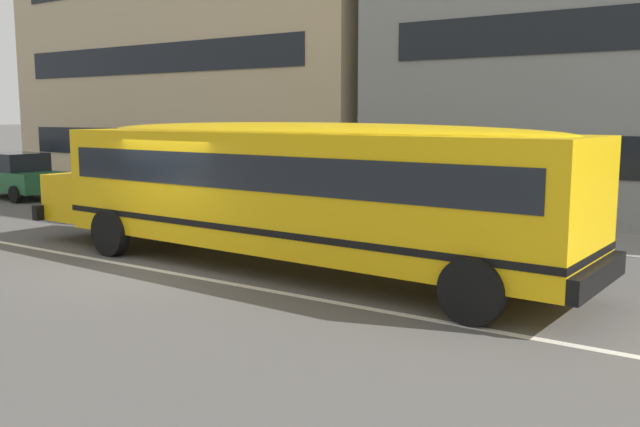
# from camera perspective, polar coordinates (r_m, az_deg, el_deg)

# --- Properties ---
(ground_plane) EXTENTS (400.00, 400.00, 0.00)m
(ground_plane) POSITION_cam_1_polar(r_m,az_deg,el_deg) (13.92, -13.61, -4.52)
(ground_plane) COLOR #54514F
(sidewalk_far) EXTENTS (120.00, 3.00, 0.01)m
(sidewalk_far) POSITION_cam_1_polar(r_m,az_deg,el_deg) (20.11, 3.64, -0.44)
(sidewalk_far) COLOR gray
(sidewalk_far) RESTS_ON ground_plane
(lane_centreline) EXTENTS (110.00, 0.16, 0.01)m
(lane_centreline) POSITION_cam_1_polar(r_m,az_deg,el_deg) (13.92, -13.61, -4.51)
(lane_centreline) COLOR silver
(lane_centreline) RESTS_ON ground_plane
(school_bus) EXTENTS (12.86, 3.34, 2.86)m
(school_bus) POSITION_cam_1_polar(r_m,az_deg,el_deg) (13.31, -2.65, 2.54)
(school_bus) COLOR yellow
(school_bus) RESTS_ON ground_plane
(parked_car_green_by_hydrant) EXTENTS (3.99, 2.06, 1.64)m
(parked_car_green_by_hydrant) POSITION_cam_1_polar(r_m,az_deg,el_deg) (27.39, -23.69, 2.94)
(parked_car_green_by_hydrant) COLOR #236038
(parked_car_green_by_hydrant) RESTS_ON ground_plane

